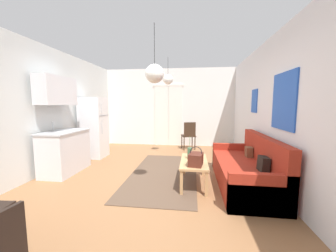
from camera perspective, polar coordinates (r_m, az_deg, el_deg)
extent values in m
cube|color=#8E603D|center=(3.78, -6.54, -17.36)|extent=(5.09, 7.67, 0.10)
cube|color=white|center=(6.99, 0.34, 5.44)|extent=(4.69, 0.10, 2.70)
cube|color=white|center=(6.98, -1.95, 2.94)|extent=(0.48, 0.02, 2.10)
cube|color=white|center=(6.92, 2.17, 2.91)|extent=(0.48, 0.02, 2.10)
cube|color=white|center=(6.96, 0.10, 11.83)|extent=(1.07, 0.03, 0.06)
cube|color=silver|center=(3.66, 30.74, 3.67)|extent=(0.10, 7.27, 2.70)
cube|color=blue|center=(3.53, 30.67, 6.26)|extent=(0.02, 0.78, 0.89)
cube|color=blue|center=(4.91, 23.90, 6.68)|extent=(0.02, 0.36, 0.53)
cube|color=silver|center=(4.60, -35.89, 3.73)|extent=(0.10, 7.27, 2.70)
cube|color=blue|center=(5.31, -28.41, 7.79)|extent=(0.02, 0.32, 0.40)
cube|color=brown|center=(4.27, -1.18, -13.67)|extent=(1.35, 2.81, 0.01)
cube|color=maroon|center=(3.90, 20.88, -12.87)|extent=(0.86, 2.08, 0.42)
cube|color=maroon|center=(3.93, 26.15, -9.29)|extent=(0.15, 2.08, 0.90)
cube|color=maroon|center=(2.99, 25.56, -17.59)|extent=(0.86, 0.11, 0.57)
cube|color=maroon|center=(4.80, 18.15, -8.23)|extent=(0.86, 0.11, 0.57)
cube|color=black|center=(3.46, 26.08, -9.91)|extent=(0.14, 0.23, 0.24)
cube|color=brown|center=(4.26, 22.52, -6.99)|extent=(0.13, 0.20, 0.20)
cube|color=tan|center=(3.67, 7.58, -10.21)|extent=(0.48, 1.03, 0.04)
cube|color=tan|center=(3.30, 3.94, -16.19)|extent=(0.05, 0.05, 0.41)
cube|color=tan|center=(3.30, 11.18, -16.27)|extent=(0.05, 0.05, 0.41)
cube|color=tan|center=(4.19, 4.71, -11.22)|extent=(0.05, 0.05, 0.41)
cube|color=tan|center=(4.19, 10.29, -11.29)|extent=(0.05, 0.05, 0.41)
cylinder|color=#47704C|center=(3.73, 6.35, -7.93)|extent=(0.09, 0.09, 0.21)
cylinder|color=#477F42|center=(3.68, 6.39, -4.67)|extent=(0.01, 0.01, 0.22)
cube|color=#512319|center=(3.37, 8.12, -9.61)|extent=(0.27, 0.35, 0.20)
torus|color=black|center=(3.34, 8.15, -7.60)|extent=(0.20, 0.01, 0.20)
cylinder|color=black|center=(2.79, -38.48, -21.62)|extent=(0.03, 0.03, 0.44)
cube|color=white|center=(5.77, -20.85, -0.40)|extent=(0.61, 0.59, 1.66)
cube|color=#4C4C51|center=(5.60, -18.21, 2.94)|extent=(0.01, 0.56, 0.01)
cylinder|color=#B7BABF|center=(5.44, -18.86, 4.92)|extent=(0.02, 0.02, 0.23)
cylinder|color=#B7BABF|center=(5.48, -18.68, -0.28)|extent=(0.02, 0.02, 0.36)
cube|color=silver|center=(4.79, -27.77, -6.83)|extent=(0.55, 1.06, 0.87)
cube|color=#B7BABF|center=(4.71, -28.05, -1.49)|extent=(0.58, 1.09, 0.03)
cube|color=#999BA0|center=(4.68, -28.33, -2.11)|extent=(0.36, 0.40, 0.10)
cylinder|color=#B7BABF|center=(4.79, -30.54, -0.12)|extent=(0.02, 0.02, 0.20)
cube|color=silver|center=(4.75, -29.77, 8.90)|extent=(0.32, 0.95, 0.59)
cylinder|color=#382619|center=(6.71, 7.06, -4.43)|extent=(0.03, 0.03, 0.43)
cylinder|color=#382619|center=(6.62, 4.05, -4.54)|extent=(0.03, 0.03, 0.43)
cylinder|color=#382619|center=(6.39, 7.87, -5.00)|extent=(0.03, 0.03, 0.43)
cylinder|color=#382619|center=(6.30, 4.71, -5.12)|extent=(0.03, 0.03, 0.43)
cube|color=#382619|center=(6.46, 5.95, -2.82)|extent=(0.51, 0.50, 0.04)
cube|color=#382619|center=(6.26, 6.38, -0.97)|extent=(0.37, 0.13, 0.45)
cylinder|color=black|center=(3.26, -4.00, 22.89)|extent=(0.01, 0.01, 0.62)
sphere|color=white|center=(3.17, -3.93, 14.96)|extent=(0.29, 0.29, 0.29)
cylinder|color=black|center=(5.44, -0.01, 17.19)|extent=(0.01, 0.01, 0.43)
sphere|color=white|center=(5.38, -0.01, 13.46)|extent=(0.28, 0.28, 0.28)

